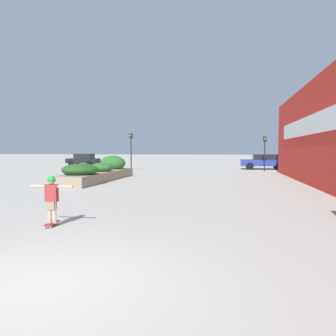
{
  "coord_description": "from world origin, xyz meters",
  "views": [
    {
      "loc": [
        2.51,
        -4.11,
        1.89
      ],
      "look_at": [
        -0.72,
        13.76,
        0.92
      ],
      "focal_mm": 35.0,
      "sensor_mm": 36.0,
      "label": 1
    }
  ],
  "objects_px": {
    "car_center_right": "(83,159)",
    "traffic_light_left": "(131,145)",
    "car_center_left": "(264,161)",
    "traffic_light_right": "(265,147)",
    "skateboard": "(52,224)",
    "skateboarder": "(52,194)"
  },
  "relations": [
    {
      "from": "car_center_right",
      "to": "traffic_light_left",
      "type": "height_order",
      "value": "traffic_light_left"
    },
    {
      "from": "skateboard",
      "to": "skateboarder",
      "type": "height_order",
      "value": "skateboarder"
    },
    {
      "from": "car_center_right",
      "to": "traffic_light_left",
      "type": "distance_m",
      "value": 11.75
    },
    {
      "from": "skateboard",
      "to": "traffic_light_right",
      "type": "xyz_separation_m",
      "value": [
        7.62,
        23.51,
        2.12
      ]
    },
    {
      "from": "car_center_left",
      "to": "car_center_right",
      "type": "distance_m",
      "value": 21.76
    },
    {
      "from": "traffic_light_right",
      "to": "car_center_left",
      "type": "bearing_deg",
      "value": 84.69
    },
    {
      "from": "traffic_light_left",
      "to": "skateboard",
      "type": "bearing_deg",
      "value": -78.05
    },
    {
      "from": "traffic_light_right",
      "to": "car_center_right",
      "type": "bearing_deg",
      "value": 160.62
    },
    {
      "from": "traffic_light_left",
      "to": "traffic_light_right",
      "type": "distance_m",
      "value": 12.51
    },
    {
      "from": "car_center_left",
      "to": "car_center_right",
      "type": "xyz_separation_m",
      "value": [
        -21.33,
        4.34,
        -0.02
      ]
    },
    {
      "from": "car_center_left",
      "to": "car_center_right",
      "type": "bearing_deg",
      "value": 78.5
    },
    {
      "from": "traffic_light_left",
      "to": "skateboarder",
      "type": "bearing_deg",
      "value": -78.05
    },
    {
      "from": "skateboard",
      "to": "traffic_light_left",
      "type": "xyz_separation_m",
      "value": [
        -4.87,
        23.01,
        2.33
      ]
    },
    {
      "from": "car_center_left",
      "to": "traffic_light_right",
      "type": "xyz_separation_m",
      "value": [
        -0.28,
        -3.06,
        1.38
      ]
    },
    {
      "from": "skateboard",
      "to": "traffic_light_left",
      "type": "relative_size",
      "value": 0.17
    },
    {
      "from": "traffic_light_left",
      "to": "car_center_right",
      "type": "bearing_deg",
      "value": 137.25
    },
    {
      "from": "car_center_left",
      "to": "traffic_light_right",
      "type": "bearing_deg",
      "value": 174.69
    },
    {
      "from": "skateboard",
      "to": "car_center_left",
      "type": "bearing_deg",
      "value": 71.51
    },
    {
      "from": "skateboard",
      "to": "traffic_light_right",
      "type": "relative_size",
      "value": 0.19
    },
    {
      "from": "skateboarder",
      "to": "traffic_light_right",
      "type": "distance_m",
      "value": 24.76
    },
    {
      "from": "skateboarder",
      "to": "car_center_right",
      "type": "relative_size",
      "value": 0.3
    },
    {
      "from": "car_center_left",
      "to": "traffic_light_left",
      "type": "xyz_separation_m",
      "value": [
        -12.78,
        -3.56,
        1.59
      ]
    }
  ]
}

